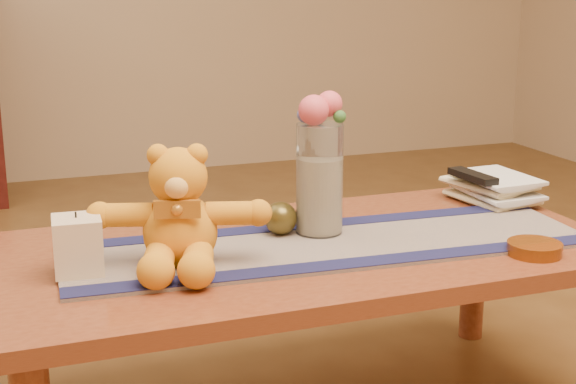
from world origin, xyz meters
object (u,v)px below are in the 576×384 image
object	(u,v)px
teddy_bear	(179,207)
book_bottom	(469,202)
pillar_candle	(78,245)
glass_vase	(319,179)
amber_dish	(534,249)
tv_remote	(473,176)
bronze_ball	(281,218)

from	to	relation	value
teddy_bear	book_bottom	bearing A→B (deg)	30.12
pillar_candle	glass_vase	size ratio (longest dim) A/B	0.45
glass_vase	amber_dish	xyz separation A→B (m)	(0.39, -0.29, -0.12)
book_bottom	tv_remote	distance (m)	0.08
pillar_candle	tv_remote	size ratio (longest dim) A/B	0.73
glass_vase	book_bottom	world-z (taller)	glass_vase
amber_dish	bronze_ball	bearing A→B (deg)	147.21
amber_dish	teddy_bear	bearing A→B (deg)	165.09
book_bottom	tv_remote	xyz separation A→B (m)	(0.00, -0.01, 0.07)
bronze_ball	amber_dish	distance (m)	0.58
tv_remote	pillar_candle	bearing A→B (deg)	-176.31
pillar_candle	bronze_ball	xyz separation A→B (m)	(0.48, 0.10, -0.02)
glass_vase	book_bottom	size ratio (longest dim) A/B	1.17
pillar_candle	book_bottom	world-z (taller)	pillar_candle
book_bottom	teddy_bear	bearing A→B (deg)	-175.41
pillar_candle	glass_vase	distance (m)	0.58
book_bottom	amber_dish	size ratio (longest dim) A/B	1.85
teddy_bear	book_bottom	distance (m)	0.86
bronze_ball	book_bottom	bearing A→B (deg)	8.28
glass_vase	bronze_ball	world-z (taller)	glass_vase
pillar_candle	bronze_ball	bearing A→B (deg)	11.68
bronze_ball	amber_dish	size ratio (longest dim) A/B	0.65
glass_vase	amber_dish	world-z (taller)	glass_vase
book_bottom	amber_dish	xyz separation A→B (m)	(-0.08, -0.39, 0.00)
book_bottom	tv_remote	size ratio (longest dim) A/B	1.39
tv_remote	bronze_ball	bearing A→B (deg)	-178.34
pillar_candle	amber_dish	xyz separation A→B (m)	(0.96, -0.21, -0.05)
teddy_bear	book_bottom	world-z (taller)	teddy_bear
glass_vase	amber_dish	distance (m)	0.51
book_bottom	tv_remote	bearing A→B (deg)	-93.00
teddy_bear	bronze_ball	size ratio (longest dim) A/B	4.58
pillar_candle	book_bottom	distance (m)	1.06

